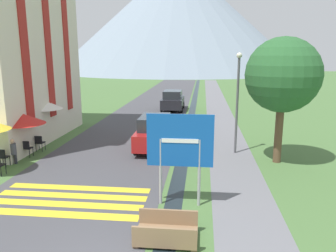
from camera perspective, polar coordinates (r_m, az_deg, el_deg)
ground_plane at (r=26.66m, az=1.42°, el=1.53°), size 160.00×160.00×0.00m
road at (r=36.73m, az=-1.21°, el=4.52°), size 6.40×60.00×0.01m
footpath at (r=36.47m, az=8.37°, el=4.33°), size 2.20×60.00×0.01m
drainage_channel at (r=36.45m, az=4.59°, el=4.42°), size 0.60×60.00×0.00m
crosswalk_marking at (r=12.28m, az=-16.93°, el=-12.20°), size 5.44×2.54×0.01m
mountain_distant at (r=104.43m, az=1.75°, el=18.56°), size 73.91×73.91×32.67m
hotel_building at (r=21.48m, az=-27.26°, el=14.55°), size 6.07×9.65×11.77m
road_sign at (r=10.73m, az=2.10°, el=-3.63°), size 2.19×0.11×3.13m
footbridge at (r=9.42m, az=-0.28°, el=-18.06°), size 1.70×1.10×0.65m
parked_car_near at (r=17.67m, az=-2.25°, el=-1.05°), size 1.83×4.27×1.82m
parked_car_far at (r=29.97m, az=0.85°, el=4.50°), size 1.96×4.12×1.82m
cafe_chair_near_right at (r=16.60m, az=-26.86°, el=-4.70°), size 0.40×0.40×0.85m
cafe_chair_far_left at (r=18.48m, az=-21.48°, el=-2.58°), size 0.40×0.40×0.85m
cafe_chair_middle at (r=17.64m, az=-23.39°, el=-3.42°), size 0.40×0.40×0.85m
cafe_umbrella_middle_red at (r=17.60m, az=-24.07°, el=1.18°), size 2.21×2.21×2.19m
cafe_umbrella_rear_white at (r=20.03m, az=-20.75°, el=3.50°), size 2.05×2.05×2.45m
person_seated_near at (r=16.84m, az=-25.42°, el=-3.81°), size 0.32×0.32×1.19m
streetlamp at (r=16.82m, az=12.02°, el=5.35°), size 0.28×0.28×5.10m
tree_by_path at (r=15.74m, az=19.37°, el=8.31°), size 3.39×3.39×5.80m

